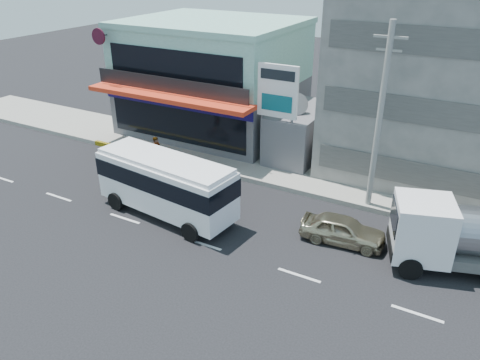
# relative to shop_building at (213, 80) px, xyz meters

# --- Properties ---
(ground) EXTENTS (120.00, 120.00, 0.00)m
(ground) POSITION_rel_shop_building_xyz_m (8.00, -13.95, -4.00)
(ground) COLOR black
(ground) RESTS_ON ground
(sidewalk) EXTENTS (70.00, 5.00, 0.30)m
(sidewalk) POSITION_rel_shop_building_xyz_m (13.00, -4.45, -3.85)
(sidewalk) COLOR gray
(sidewalk) RESTS_ON ground
(shop_building) EXTENTS (12.40, 11.70, 8.00)m
(shop_building) POSITION_rel_shop_building_xyz_m (0.00, 0.00, 0.00)
(shop_building) COLOR #4C4B51
(shop_building) RESTS_ON ground
(gap_structure) EXTENTS (3.00, 6.00, 3.50)m
(gap_structure) POSITION_rel_shop_building_xyz_m (8.00, -1.95, -2.25)
(gap_structure) COLOR #4C4B51
(gap_structure) RESTS_ON ground
(satellite_dish) EXTENTS (1.50, 1.50, 0.15)m
(satellite_dish) POSITION_rel_shop_building_xyz_m (8.00, -2.95, -0.42)
(satellite_dish) COLOR slate
(satellite_dish) RESTS_ON gap_structure
(billboard) EXTENTS (2.60, 0.18, 6.90)m
(billboard) POSITION_rel_shop_building_xyz_m (7.50, -4.75, 0.93)
(billboard) COLOR gray
(billboard) RESTS_ON ground
(utility_pole_near) EXTENTS (1.60, 0.30, 10.00)m
(utility_pole_near) POSITION_rel_shop_building_xyz_m (14.00, -6.55, 1.15)
(utility_pole_near) COLOR #999993
(utility_pole_near) RESTS_ON ground
(minibus) EXTENTS (8.13, 3.48, 3.30)m
(minibus) POSITION_rel_shop_building_xyz_m (4.75, -12.45, -2.03)
(minibus) COLOR white
(minibus) RESTS_ON ground
(sedan) EXTENTS (4.23, 2.01, 1.40)m
(sedan) POSITION_rel_shop_building_xyz_m (13.80, -10.48, -3.30)
(sedan) COLOR tan
(sedan) RESTS_ON ground
(motorcycle_rider) EXTENTS (2.00, 0.87, 2.49)m
(motorcycle_rider) POSITION_rel_shop_building_xyz_m (1.11, -8.57, -3.17)
(motorcycle_rider) COLOR #4B1A0A
(motorcycle_rider) RESTS_ON ground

